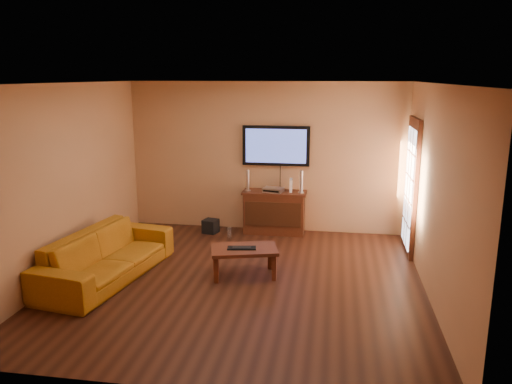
% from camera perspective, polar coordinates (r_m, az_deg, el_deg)
% --- Properties ---
extents(ground_plane, '(5.00, 5.00, 0.00)m').
position_cam_1_polar(ground_plane, '(7.06, -1.84, -10.18)').
color(ground_plane, black).
rests_on(ground_plane, ground).
extents(room_walls, '(5.00, 5.00, 5.00)m').
position_cam_1_polar(room_walls, '(7.18, -0.99, 4.28)').
color(room_walls, tan).
rests_on(room_walls, ground).
extents(french_door, '(0.07, 1.02, 2.22)m').
position_cam_1_polar(french_door, '(8.33, 17.26, 0.47)').
color(french_door, '#441C0F').
rests_on(french_door, ground).
extents(media_console, '(1.14, 0.44, 0.77)m').
position_cam_1_polar(media_console, '(9.02, 2.09, -2.31)').
color(media_console, '#441C0F').
rests_on(media_console, ground).
extents(television, '(1.21, 0.08, 0.71)m').
position_cam_1_polar(television, '(8.96, 2.30, 5.30)').
color(television, black).
rests_on(television, ground).
extents(coffee_table, '(1.04, 0.78, 0.42)m').
position_cam_1_polar(coffee_table, '(7.12, -1.36, -6.86)').
color(coffee_table, '#441C0F').
rests_on(coffee_table, ground).
extents(sofa, '(1.02, 2.36, 0.89)m').
position_cam_1_polar(sofa, '(7.33, -16.72, -6.11)').
color(sofa, '#A76512').
rests_on(sofa, ground).
extents(speaker_left, '(0.10, 0.10, 0.38)m').
position_cam_1_polar(speaker_left, '(8.94, -0.94, 1.23)').
color(speaker_left, silver).
rests_on(speaker_left, media_console).
extents(speaker_right, '(0.11, 0.11, 0.40)m').
position_cam_1_polar(speaker_right, '(8.82, 5.19, 1.07)').
color(speaker_right, silver).
rests_on(speaker_right, media_console).
extents(av_receiver, '(0.39, 0.31, 0.08)m').
position_cam_1_polar(av_receiver, '(8.88, 1.99, 0.25)').
color(av_receiver, silver).
rests_on(av_receiver, media_console).
extents(game_console, '(0.06, 0.17, 0.24)m').
position_cam_1_polar(game_console, '(8.90, 4.02, 0.77)').
color(game_console, white).
rests_on(game_console, media_console).
extents(subwoofer, '(0.30, 0.30, 0.25)m').
position_cam_1_polar(subwoofer, '(9.14, -5.21, -3.90)').
color(subwoofer, black).
rests_on(subwoofer, ground).
extents(bottle, '(0.07, 0.07, 0.20)m').
position_cam_1_polar(bottle, '(8.82, -3.08, -4.69)').
color(bottle, white).
rests_on(bottle, ground).
extents(keyboard, '(0.42, 0.21, 0.02)m').
position_cam_1_polar(keyboard, '(7.07, -1.65, -6.40)').
color(keyboard, black).
rests_on(keyboard, coffee_table).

